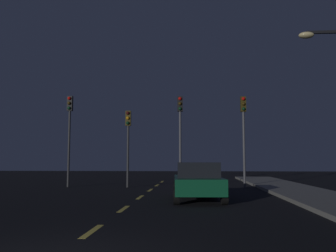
% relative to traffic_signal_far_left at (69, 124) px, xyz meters
% --- Properties ---
extents(ground_plane, '(80.00, 80.00, 0.00)m').
position_rel_traffic_signal_far_left_xyz_m(ground_plane, '(5.18, -8.84, -3.81)').
color(ground_plane, black).
extents(lane_stripe_second, '(0.16, 1.60, 0.01)m').
position_rel_traffic_signal_far_left_xyz_m(lane_stripe_second, '(5.18, -13.24, -3.81)').
color(lane_stripe_second, '#EACC4C').
rests_on(lane_stripe_second, ground_plane).
extents(lane_stripe_third, '(0.16, 1.60, 0.01)m').
position_rel_traffic_signal_far_left_xyz_m(lane_stripe_third, '(5.18, -9.44, -3.81)').
color(lane_stripe_third, '#EACC4C').
rests_on(lane_stripe_third, ground_plane).
extents(lane_stripe_fourth, '(0.16, 1.60, 0.01)m').
position_rel_traffic_signal_far_left_xyz_m(lane_stripe_fourth, '(5.18, -5.64, -3.81)').
color(lane_stripe_fourth, '#EACC4C').
rests_on(lane_stripe_fourth, ground_plane).
extents(lane_stripe_fifth, '(0.16, 1.60, 0.01)m').
position_rel_traffic_signal_far_left_xyz_m(lane_stripe_fifth, '(5.18, -1.84, -3.81)').
color(lane_stripe_fifth, '#EACC4C').
rests_on(lane_stripe_fifth, ground_plane).
extents(lane_stripe_sixth, '(0.16, 1.60, 0.01)m').
position_rel_traffic_signal_far_left_xyz_m(lane_stripe_sixth, '(5.18, 1.96, -3.81)').
color(lane_stripe_sixth, '#EACC4C').
rests_on(lane_stripe_sixth, ground_plane).
extents(lane_stripe_seventh, '(0.16, 1.60, 0.01)m').
position_rel_traffic_signal_far_left_xyz_m(lane_stripe_seventh, '(5.18, 5.76, -3.81)').
color(lane_stripe_seventh, '#EACC4C').
rests_on(lane_stripe_seventh, ground_plane).
extents(traffic_signal_far_left, '(0.32, 0.38, 5.50)m').
position_rel_traffic_signal_far_left_xyz_m(traffic_signal_far_left, '(0.00, 0.00, 0.00)').
color(traffic_signal_far_left, '#2D2D30').
rests_on(traffic_signal_far_left, ground_plane).
extents(traffic_signal_center_left, '(0.32, 0.38, 4.56)m').
position_rel_traffic_signal_far_left_xyz_m(traffic_signal_center_left, '(3.61, -0.00, -0.60)').
color(traffic_signal_center_left, '#2D2D30').
rests_on(traffic_signal_center_left, ground_plane).
extents(traffic_signal_center_right, '(0.32, 0.38, 5.40)m').
position_rel_traffic_signal_far_left_xyz_m(traffic_signal_center_right, '(6.73, -0.00, -0.06)').
color(traffic_signal_center_right, '#4C4C51').
rests_on(traffic_signal_center_right, ground_plane).
extents(traffic_signal_far_right, '(0.32, 0.38, 5.35)m').
position_rel_traffic_signal_far_left_xyz_m(traffic_signal_far_right, '(10.46, -0.00, -0.09)').
color(traffic_signal_far_right, '#4C4C51').
rests_on(traffic_signal_far_right, ground_plane).
extents(car_stopped_ahead, '(2.17, 4.62, 1.52)m').
position_rel_traffic_signal_far_left_xyz_m(car_stopped_ahead, '(7.66, -6.45, -3.05)').
color(car_stopped_ahead, '#0F4C2D').
rests_on(car_stopped_ahead, ground_plane).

